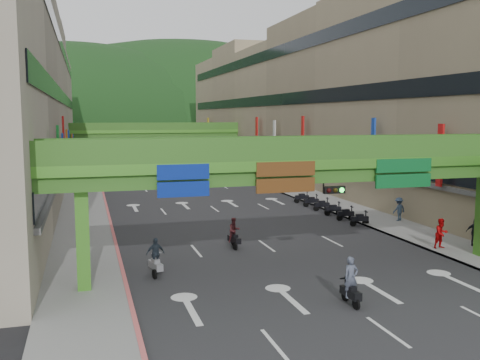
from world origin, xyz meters
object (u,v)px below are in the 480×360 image
(car_silver, at_px, (136,179))
(car_yellow, at_px, (148,160))
(pedestrian_red, at_px, (441,236))
(scooter_rider_near, at_px, (351,283))
(overpass_near, at_px, (328,174))
(scooter_rider_mid, at_px, (234,233))

(car_silver, distance_m, car_yellow, 28.83)
(car_yellow, xyz_separation_m, pedestrian_red, (10.37, -64.24, 0.16))
(scooter_rider_near, height_order, pedestrian_red, scooter_rider_near)
(scooter_rider_near, bearing_deg, car_silver, 96.96)
(overpass_near, bearing_deg, pedestrian_red, 16.45)
(overpass_near, xyz_separation_m, pedestrian_red, (8.87, 2.62, -4.29))
(overpass_near, distance_m, car_silver, 39.14)
(overpass_near, height_order, car_silver, overpass_near)
(scooter_rider_mid, bearing_deg, pedestrian_red, -19.02)
(scooter_rider_near, xyz_separation_m, car_yellow, (-0.60, 71.24, -0.26))
(car_silver, bearing_deg, car_yellow, 90.76)
(scooter_rider_mid, relative_size, car_silver, 0.41)
(scooter_rider_near, bearing_deg, overpass_near, 78.33)
(scooter_rider_near, distance_m, car_silver, 43.10)
(pedestrian_red, bearing_deg, scooter_rider_mid, 156.21)
(scooter_rider_mid, bearing_deg, scooter_rider_near, -79.20)
(overpass_near, bearing_deg, scooter_rider_near, -101.67)
(car_silver, relative_size, pedestrian_red, 2.54)
(car_yellow, relative_size, pedestrian_red, 2.42)
(overpass_near, height_order, scooter_rider_near, overpass_near)
(scooter_rider_near, bearing_deg, pedestrian_red, 35.61)
(car_silver, bearing_deg, pedestrian_red, -57.27)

